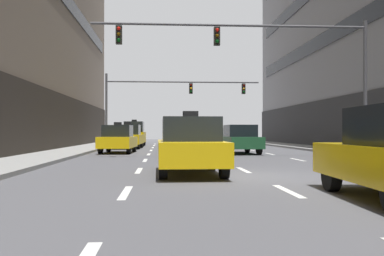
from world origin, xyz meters
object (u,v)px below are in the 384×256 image
object	(u,v)px
taxi_driving_2	(118,139)
car_driving_4	(240,139)
taxi_driving_5	(134,134)
traffic_signal_0	(267,52)
taxi_driving_1	(128,137)
taxi_driving_6	(190,146)
car_driving_0	(213,137)
traffic_signal_1	(165,94)

from	to	relation	value
taxi_driving_2	car_driving_4	world-z (taller)	taxi_driving_2
taxi_driving_2	taxi_driving_5	xyz separation A→B (m)	(0.14, 12.29, 0.25)
taxi_driving_5	traffic_signal_0	distance (m)	19.32
taxi_driving_1	taxi_driving_6	size ratio (longest dim) A/B	1.07
car_driving_0	traffic_signal_1	xyz separation A→B (m)	(-4.11, -2.32, 3.48)
taxi_driving_2	taxi_driving_6	distance (m)	13.31
car_driving_0	car_driving_4	world-z (taller)	car_driving_4
car_driving_0	traffic_signal_0	bearing A→B (deg)	-88.21
taxi_driving_6	traffic_signal_1	distance (m)	23.11
car_driving_0	traffic_signal_1	size ratio (longest dim) A/B	0.34
taxi_driving_5	taxi_driving_6	xyz separation A→B (m)	(3.17, -25.18, -0.23)
taxi_driving_6	traffic_signal_0	world-z (taller)	traffic_signal_0
taxi_driving_2	traffic_signal_1	bearing A→B (deg)	74.65
taxi_driving_2	traffic_signal_0	size ratio (longest dim) A/B	0.33
car_driving_0	taxi_driving_2	bearing A→B (deg)	-119.14
taxi_driving_2	traffic_signal_0	xyz separation A→B (m)	(7.38, -5.20, 4.13)
taxi_driving_6	car_driving_0	bearing A→B (deg)	82.03
car_driving_0	taxi_driving_1	world-z (taller)	taxi_driving_1
taxi_driving_1	taxi_driving_5	bearing A→B (deg)	89.10
taxi_driving_5	taxi_driving_1	bearing A→B (deg)	-90.90
car_driving_4	taxi_driving_6	distance (m)	12.32
car_driving_4	taxi_driving_6	xyz separation A→B (m)	(-3.50, -11.81, 0.02)
car_driving_4	traffic_signal_0	world-z (taller)	traffic_signal_0
traffic_signal_0	taxi_driving_6	bearing A→B (deg)	-117.87
car_driving_0	traffic_signal_1	distance (m)	5.86
traffic_signal_0	traffic_signal_1	bearing A→B (deg)	107.08
taxi_driving_5	traffic_signal_1	world-z (taller)	traffic_signal_1
taxi_driving_5	taxi_driving_6	size ratio (longest dim) A/B	0.98
taxi_driving_1	traffic_signal_0	xyz separation A→B (m)	(7.33, -11.93, 4.07)
taxi_driving_2	traffic_signal_0	distance (m)	9.93
taxi_driving_1	car_driving_0	bearing A→B (deg)	39.22
car_driving_0	taxi_driving_6	world-z (taller)	taxi_driving_6
taxi_driving_1	taxi_driving_2	bearing A→B (deg)	-90.45
taxi_driving_2	traffic_signal_0	world-z (taller)	traffic_signal_0
car_driving_0	taxi_driving_5	distance (m)	6.70
taxi_driving_5	traffic_signal_1	xyz separation A→B (m)	(2.59, -2.34, 3.22)
taxi_driving_1	traffic_signal_0	world-z (taller)	traffic_signal_0
taxi_driving_5	taxi_driving_2	bearing A→B (deg)	-90.66
taxi_driving_1	taxi_driving_2	xyz separation A→B (m)	(-0.05, -6.73, -0.06)
traffic_signal_0	car_driving_4	bearing A→B (deg)	97.86
taxi_driving_5	traffic_signal_0	xyz separation A→B (m)	(7.24, -17.49, 3.89)
taxi_driving_6	traffic_signal_0	size ratio (longest dim) A/B	0.34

